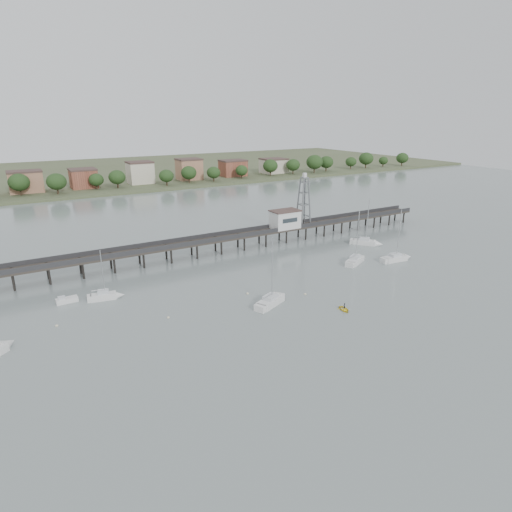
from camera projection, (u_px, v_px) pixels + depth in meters
The scene contains 14 objects.
ground_plane at pixel (370, 361), 64.73m from camera, with size 500.00×500.00×0.00m, color slate.
pier at pixel (206, 241), 112.61m from camera, with size 150.00×5.00×5.50m.
pier_building at pixel (285, 219), 123.71m from camera, with size 8.40×5.40×5.30m.
lattice_tower at pixel (304, 202), 125.43m from camera, with size 3.20×3.20×15.50m.
sailboat_c at pixel (357, 259), 108.21m from camera, with size 8.83×6.08×14.19m.
sailboat_b at pixel (108, 296), 86.42m from camera, with size 6.72×2.97×10.90m.
sailboat_d at pixel (399, 258), 109.24m from camera, with size 8.73×3.32×14.06m.
sailboat_e at pixel (369, 243), 122.08m from camera, with size 7.30×7.93×13.80m.
sailboat_f at pixel (275, 299), 84.86m from camera, with size 9.05×5.97×14.45m.
white_tender at pixel (66, 300), 84.81m from camera, with size 4.11×1.85×1.57m.
yellow_dinghy at pixel (344, 310), 81.61m from camera, with size 2.01×0.58×2.82m, color yellow.
dinghy_occupant at pixel (344, 310), 81.61m from camera, with size 0.46×1.25×0.30m, color black.
mooring_buoys at pixel (271, 288), 91.86m from camera, with size 83.70×11.82×0.39m.
far_shore at pixel (86, 174), 260.57m from camera, with size 500.00×170.00×10.40m.
Camera 1 is at (-43.42, -39.84, 35.66)m, focal length 30.00 mm.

